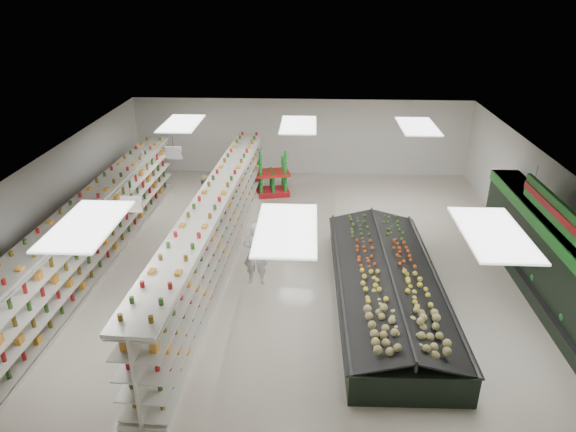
# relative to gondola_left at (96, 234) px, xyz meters

# --- Properties ---
(floor) EXTENTS (16.00, 16.00, 0.00)m
(floor) POSITION_rel_gondola_left_xyz_m (5.72, 0.09, -0.96)
(floor) COLOR beige
(floor) RESTS_ON ground
(ceiling) EXTENTS (14.00, 16.00, 0.02)m
(ceiling) POSITION_rel_gondola_left_xyz_m (5.72, 0.09, 2.24)
(ceiling) COLOR white
(ceiling) RESTS_ON wall_back
(wall_back) EXTENTS (14.00, 0.02, 3.20)m
(wall_back) POSITION_rel_gondola_left_xyz_m (5.72, 8.09, 0.64)
(wall_back) COLOR silver
(wall_back) RESTS_ON floor
(wall_left) EXTENTS (0.02, 16.00, 3.20)m
(wall_left) POSITION_rel_gondola_left_xyz_m (-1.28, 0.09, 0.64)
(wall_left) COLOR silver
(wall_left) RESTS_ON floor
(wall_right) EXTENTS (0.02, 16.00, 3.20)m
(wall_right) POSITION_rel_gondola_left_xyz_m (12.72, 0.09, 0.64)
(wall_right) COLOR silver
(wall_right) RESTS_ON floor
(produce_wall_case) EXTENTS (0.93, 8.00, 2.20)m
(produce_wall_case) POSITION_rel_gondola_left_xyz_m (12.25, -1.41, 0.28)
(produce_wall_case) COLOR black
(produce_wall_case) RESTS_ON floor
(aisle_sign_near) EXTENTS (0.52, 0.06, 0.75)m
(aisle_sign_near) POSITION_rel_gondola_left_xyz_m (1.92, -1.91, 1.79)
(aisle_sign_near) COLOR white
(aisle_sign_near) RESTS_ON ceiling
(aisle_sign_far) EXTENTS (0.52, 0.06, 0.75)m
(aisle_sign_far) POSITION_rel_gondola_left_xyz_m (1.92, 2.09, 1.79)
(aisle_sign_far) COLOR white
(aisle_sign_far) RESTS_ON ceiling
(hortifruti_banner) EXTENTS (0.12, 3.20, 0.95)m
(hortifruti_banner) POSITION_rel_gondola_left_xyz_m (11.96, -1.41, 1.69)
(hortifruti_banner) COLOR #1D6D22
(hortifruti_banner) RESTS_ON ceiling
(gondola_left) EXTENTS (1.30, 12.09, 2.09)m
(gondola_left) POSITION_rel_gondola_left_xyz_m (0.00, 0.00, 0.00)
(gondola_left) COLOR silver
(gondola_left) RESTS_ON floor
(gondola_center) EXTENTS (1.59, 12.74, 2.20)m
(gondola_center) POSITION_rel_gondola_left_xyz_m (3.48, 0.19, 0.05)
(gondola_center) COLOR silver
(gondola_center) RESTS_ON floor
(produce_island) EXTENTS (2.78, 7.36, 1.09)m
(produce_island) POSITION_rel_gondola_left_xyz_m (8.17, -1.64, -0.46)
(produce_island) COLOR black
(produce_island) RESTS_ON floor
(soda_endcap) EXTENTS (1.47, 1.15, 1.67)m
(soda_endcap) POSITION_rel_gondola_left_xyz_m (4.68, 5.56, -0.15)
(soda_endcap) COLOR #B5141B
(soda_endcap) RESTS_ON floor
(shopper_main) EXTENTS (0.68, 0.46, 1.82)m
(shopper_main) POSITION_rel_gondola_left_xyz_m (4.72, -0.86, -0.05)
(shopper_main) COLOR silver
(shopper_main) RESTS_ON floor
(shopper_background) EXTENTS (0.68, 0.90, 1.65)m
(shopper_background) POSITION_rel_gondola_left_xyz_m (2.66, 3.08, -0.14)
(shopper_background) COLOR tan
(shopper_background) RESTS_ON floor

